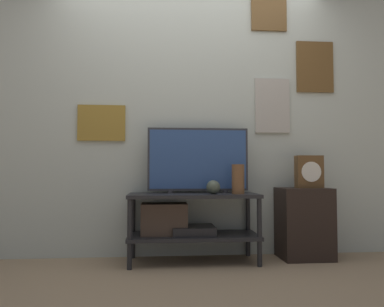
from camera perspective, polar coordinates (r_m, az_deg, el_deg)
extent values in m
plane|color=#997F60|center=(3.05, 0.68, -17.38)|extent=(12.00, 12.00, 0.00)
cube|color=beige|center=(3.54, -0.22, 6.66)|extent=(6.40, 0.06, 2.70)
cube|color=brown|center=(3.92, 11.63, 20.64)|extent=(0.34, 0.02, 0.41)
cube|color=beige|center=(3.91, 11.66, 20.68)|extent=(0.31, 0.01, 0.37)
cube|color=olive|center=(3.51, -13.62, 4.55)|extent=(0.43, 0.02, 0.33)
cube|color=beige|center=(3.50, -13.64, 4.57)|extent=(0.39, 0.01, 0.29)
cube|color=#B7B2A8|center=(3.66, 12.12, 7.14)|extent=(0.33, 0.02, 0.52)
cube|color=white|center=(3.65, 12.16, 7.16)|extent=(0.30, 0.01, 0.48)
cube|color=brown|center=(3.88, 18.20, 12.41)|extent=(0.36, 0.02, 0.49)
cube|color=white|center=(3.88, 18.24, 12.44)|extent=(0.33, 0.01, 0.46)
cube|color=#232326|center=(3.22, 0.20, -6.40)|extent=(1.11, 0.45, 0.03)
cube|color=#232326|center=(3.26, 0.20, -12.45)|extent=(1.11, 0.45, 0.03)
cylinder|color=#232326|center=(3.05, -9.48, -11.76)|extent=(0.04, 0.04, 0.58)
cylinder|color=#232326|center=(3.15, 10.24, -11.47)|extent=(0.04, 0.04, 0.58)
cylinder|color=#232326|center=(3.44, -8.97, -10.74)|extent=(0.04, 0.04, 0.58)
cylinder|color=#232326|center=(3.53, 8.52, -10.54)|extent=(0.04, 0.04, 0.58)
cube|color=black|center=(3.26, 0.20, -11.58)|extent=(0.36, 0.32, 0.07)
cube|color=#47382D|center=(3.23, -4.27, -9.91)|extent=(0.39, 0.25, 0.26)
cylinder|color=#333338|center=(3.31, -3.32, -5.86)|extent=(0.05, 0.05, 0.02)
cylinder|color=#333338|center=(3.36, 5.11, -5.81)|extent=(0.05, 0.05, 0.02)
cube|color=#333338|center=(3.33, 0.93, -0.89)|extent=(0.89, 0.04, 0.56)
cube|color=#33518C|center=(3.31, 0.96, -0.88)|extent=(0.86, 0.01, 0.52)
sphere|color=#4C5647|center=(3.16, 3.26, -5.14)|extent=(0.12, 0.12, 0.12)
cylinder|color=brown|center=(3.19, 7.03, -3.90)|extent=(0.11, 0.11, 0.25)
cube|color=black|center=(3.53, 16.71, -10.11)|extent=(0.44, 0.36, 0.62)
cube|color=brown|center=(3.50, 17.39, -2.67)|extent=(0.24, 0.10, 0.29)
cylinder|color=white|center=(3.45, 17.74, -2.66)|extent=(0.18, 0.01, 0.18)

